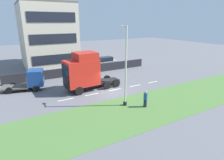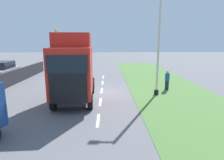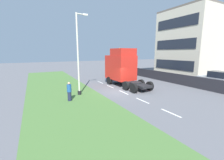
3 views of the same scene
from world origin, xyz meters
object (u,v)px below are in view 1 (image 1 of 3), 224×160
flatbed_truck (32,79)px  pedestrian (145,99)px  lorry_cab (83,72)px  lamp_post (125,71)px  parked_car (105,63)px

flatbed_truck → pedestrian: bearing=54.9°
lorry_cab → lamp_post: lamp_post is taller
parked_car → pedestrian: 17.12m
pedestrian → lamp_post: bearing=48.2°
flatbed_truck → lamp_post: bearing=53.4°
lorry_cab → pedestrian: lorry_cab is taller
lamp_post → pedestrian: (-1.41, -1.57, -2.84)m
lorry_cab → parked_car: 11.86m
parked_car → lamp_post: size_ratio=0.60×
parked_car → lamp_post: lamp_post is taller
lorry_cab → flatbed_truck: 6.72m
lorry_cab → pedestrian: 8.63m
flatbed_truck → parked_car: size_ratio=1.13×
lamp_post → parked_car: bearing=-20.2°
parked_car → flatbed_truck: bearing=108.5°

